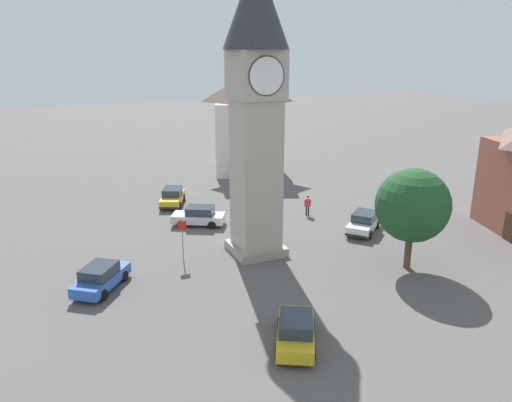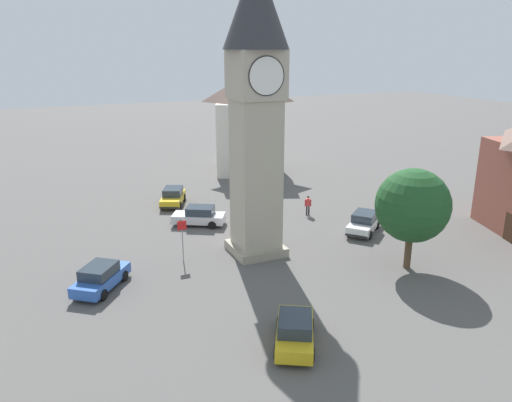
{
  "view_description": "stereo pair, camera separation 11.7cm",
  "coord_description": "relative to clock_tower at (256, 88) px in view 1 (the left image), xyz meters",
  "views": [
    {
      "loc": [
        -12.85,
        -28.74,
        13.53
      ],
      "look_at": [
        0.0,
        0.0,
        3.71
      ],
      "focal_mm": 34.56,
      "sensor_mm": 36.0,
      "label": 1
    },
    {
      "loc": [
        -12.74,
        -28.79,
        13.53
      ],
      "look_at": [
        0.0,
        0.0,
        3.71
      ],
      "focal_mm": 34.56,
      "sensor_mm": 36.0,
      "label": 2
    }
  ],
  "objects": [
    {
      "name": "ground_plane",
      "position": [
        -0.0,
        -0.0,
        -11.12
      ],
      "size": [
        200.0,
        200.0,
        0.0
      ],
      "primitive_type": "plane",
      "color": "#565451"
    },
    {
      "name": "car_blue_kerb",
      "position": [
        -2.81,
        -10.89,
        -10.36
      ],
      "size": [
        3.49,
        4.42,
        1.53
      ],
      "color": "gold",
      "rests_on": "ground"
    },
    {
      "name": "clock_tower",
      "position": [
        0.0,
        0.0,
        0.0
      ],
      "size": [
        4.11,
        4.11,
        19.08
      ],
      "color": "gray",
      "rests_on": "ground"
    },
    {
      "name": "road_sign",
      "position": [
        -4.99,
        0.64,
        -9.22
      ],
      "size": [
        0.6,
        0.07,
        2.8
      ],
      "color": "gray",
      "rests_on": "ground"
    },
    {
      "name": "tree",
      "position": [
        7.87,
        -6.2,
        -6.93
      ],
      "size": [
        4.64,
        4.64,
        6.52
      ],
      "color": "brown",
      "rests_on": "ground"
    },
    {
      "name": "car_black_far",
      "position": [
        -1.92,
        6.85,
        -10.36
      ],
      "size": [
        4.42,
        3.5,
        1.53
      ],
      "color": "silver",
      "rests_on": "ground"
    },
    {
      "name": "pedestrian",
      "position": [
        7.2,
        5.47,
        -10.11
      ],
      "size": [
        0.54,
        0.31,
        1.69
      ],
      "color": "black",
      "rests_on": "ground"
    },
    {
      "name": "car_silver_kerb",
      "position": [
        -2.45,
        12.91,
        -10.36
      ],
      "size": [
        3.24,
        4.46,
        1.53
      ],
      "color": "gold",
      "rests_on": "ground"
    },
    {
      "name": "car_red_corner",
      "position": [
        9.16,
        0.28,
        -10.36
      ],
      "size": [
        4.25,
        3.94,
        1.53
      ],
      "color": "white",
      "rests_on": "ground"
    },
    {
      "name": "car_white_side",
      "position": [
        -10.48,
        -1.29,
        -10.36
      ],
      "size": [
        3.84,
        4.31,
        1.53
      ],
      "color": "#2D5BB7",
      "rests_on": "ground"
    },
    {
      "name": "building_terrace_right",
      "position": [
        8.68,
        21.78,
        -5.56
      ],
      "size": [
        9.35,
        9.24,
        10.89
      ],
      "color": "silver",
      "rests_on": "ground"
    }
  ]
}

